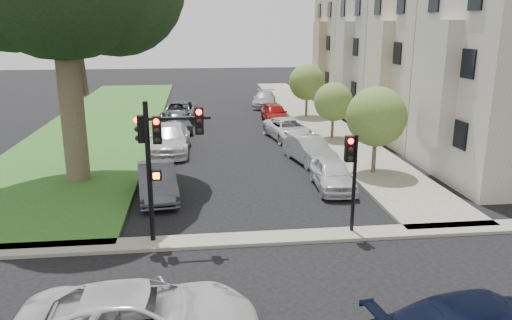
{
  "coord_description": "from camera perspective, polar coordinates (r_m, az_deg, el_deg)",
  "views": [
    {
      "loc": [
        -2.19,
        -13.46,
        7.11
      ],
      "look_at": [
        0.0,
        5.0,
        2.0
      ],
      "focal_mm": 35.0,
      "sensor_mm": 36.0,
      "label": 1
    }
  ],
  "objects": [
    {
      "name": "car_parked_6",
      "position": [
        28.71,
        -9.83,
        2.4
      ],
      "size": [
        2.32,
        5.43,
        1.56
      ],
      "primitive_type": "imported",
      "rotation": [
        0.0,
        0.0,
        -0.02
      ],
      "color": "silver",
      "rests_on": "ground"
    },
    {
      "name": "car_parked_2",
      "position": [
        31.54,
        3.75,
        3.53
      ],
      "size": [
        2.96,
        5.04,
        1.32
      ],
      "primitive_type": "imported",
      "rotation": [
        0.0,
        0.0,
        0.17
      ],
      "color": "silver",
      "rests_on": "ground"
    },
    {
      "name": "grass_strip",
      "position": [
        38.72,
        -16.82,
        4.22
      ],
      "size": [
        8.0,
        44.0,
        0.12
      ],
      "primitive_type": "cube",
      "color": "#20611B",
      "rests_on": "ground"
    },
    {
      "name": "ground",
      "position": [
        15.38,
        2.25,
        -12.18
      ],
      "size": [
        140.0,
        140.0,
        0.0
      ],
      "primitive_type": "plane",
      "color": "black",
      "rests_on": "ground"
    },
    {
      "name": "small_tree_c",
      "position": [
        38.75,
        5.85,
        8.83
      ],
      "size": [
        2.75,
        2.75,
        4.13
      ],
      "color": "#473C2C",
      "rests_on": "ground"
    },
    {
      "name": "car_parked_0",
      "position": [
        22.28,
        8.74,
        -1.62
      ],
      "size": [
        1.78,
        4.0,
        1.34
      ],
      "primitive_type": "imported",
      "rotation": [
        0.0,
        0.0,
        -0.05
      ],
      "color": "silver",
      "rests_on": "ground"
    },
    {
      "name": "traffic_signal_main",
      "position": [
        16.2,
        -10.95,
        1.45
      ],
      "size": [
        2.32,
        0.6,
        4.77
      ],
      "color": "black",
      "rests_on": "ground"
    },
    {
      "name": "small_tree_a",
      "position": [
        24.28,
        13.61,
        4.82
      ],
      "size": [
        2.85,
        2.85,
        4.28
      ],
      "color": "#473C2C",
      "rests_on": "ground"
    },
    {
      "name": "car_parked_5",
      "position": [
        21.29,
        -11.24,
        -2.41
      ],
      "size": [
        2.06,
        4.5,
        1.43
      ],
      "primitive_type": "imported",
      "rotation": [
        0.0,
        0.0,
        0.13
      ],
      "color": "#3F4247",
      "rests_on": "ground"
    },
    {
      "name": "car_parked_3",
      "position": [
        37.0,
        2.17,
        5.37
      ],
      "size": [
        1.78,
        4.13,
        1.39
      ],
      "primitive_type": "imported",
      "rotation": [
        0.0,
        0.0,
        0.04
      ],
      "color": "maroon",
      "rests_on": "ground"
    },
    {
      "name": "sidewalk_cross",
      "position": [
        17.13,
        1.2,
        -8.93
      ],
      "size": [
        60.0,
        1.0,
        0.12
      ],
      "primitive_type": "cube",
      "color": "slate",
      "rests_on": "ground"
    },
    {
      "name": "car_parked_8",
      "position": [
        37.76,
        -8.76,
        5.45
      ],
      "size": [
        2.89,
        5.41,
        1.45
      ],
      "primitive_type": "imported",
      "rotation": [
        0.0,
        0.0,
        -0.1
      ],
      "color": "#3F4247",
      "rests_on": "ground"
    },
    {
      "name": "traffic_signal_secondary",
      "position": [
        17.11,
        10.87,
        -0.7
      ],
      "size": [
        0.44,
        0.35,
        3.52
      ],
      "color": "black",
      "rests_on": "ground"
    },
    {
      "name": "house_b",
      "position": [
        32.45,
        20.69,
        14.11
      ],
      "size": [
        7.7,
        7.55,
        15.97
      ],
      "color": "tan",
      "rests_on": "ground"
    },
    {
      "name": "car_parked_7",
      "position": [
        34.33,
        -8.83,
        4.42
      ],
      "size": [
        2.05,
        4.25,
        1.4
      ],
      "primitive_type": "imported",
      "rotation": [
        0.0,
        0.0,
        0.1
      ],
      "color": "#3F4247",
      "rests_on": "ground"
    },
    {
      "name": "small_tree_b",
      "position": [
        31.46,
        8.84,
        6.58
      ],
      "size": [
        2.41,
        2.41,
        3.61
      ],
      "color": "#473C2C",
      "rests_on": "ground"
    },
    {
      "name": "sidewalk_right",
      "position": [
        39.15,
        6.57,
        4.89
      ],
      "size": [
        3.5,
        44.0,
        0.12
      ],
      "primitive_type": "cube",
      "color": "slate",
      "rests_on": "ground"
    },
    {
      "name": "house_d",
      "position": [
        46.33,
        12.05,
        14.83
      ],
      "size": [
        7.7,
        7.55,
        15.97
      ],
      "color": "#9C9675",
      "rests_on": "ground"
    },
    {
      "name": "car_cross_near",
      "position": [
        11.94,
        -13.07,
        -17.32
      ],
      "size": [
        5.35,
        2.53,
        1.48
      ],
      "primitive_type": "imported",
      "rotation": [
        0.0,
        0.0,
        1.59
      ],
      "color": "silver",
      "rests_on": "ground"
    },
    {
      "name": "car_parked_1",
      "position": [
        26.27,
        6.16,
        1.13
      ],
      "size": [
        2.26,
        4.39,
        1.38
      ],
      "primitive_type": "imported",
      "rotation": [
        0.0,
        0.0,
        0.2
      ],
      "color": "#999BA0",
      "rests_on": "ground"
    },
    {
      "name": "house_c",
      "position": [
        39.29,
        15.62,
        14.57
      ],
      "size": [
        7.7,
        7.55,
        15.97
      ],
      "color": "#C0B3A9",
      "rests_on": "ground"
    },
    {
      "name": "car_parked_4",
      "position": [
        44.06,
        0.96,
        6.96
      ],
      "size": [
        2.73,
        4.89,
        1.34
      ],
      "primitive_type": "imported",
      "rotation": [
        0.0,
        0.0,
        -0.19
      ],
      "color": "#999BA0",
      "rests_on": "ground"
    }
  ]
}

